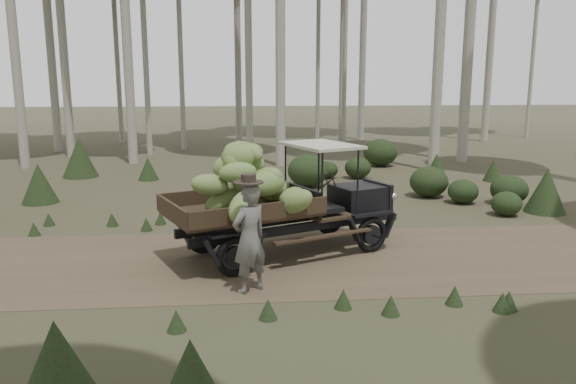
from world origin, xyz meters
The scene contains 5 objects.
ground centered at (0.00, 0.00, 0.00)m, with size 120.00×120.00×0.00m, color #473D2B.
dirt_track centered at (0.00, 0.00, 0.00)m, with size 70.00×4.00×0.01m, color brown.
banana_truck centered at (0.77, 0.25, 1.31)m, with size 4.70×3.25×2.28m.
farmer centered at (0.34, -1.50, 0.89)m, with size 0.75×0.72×1.89m.
undergrowth centered at (-0.73, -0.21, 0.53)m, with size 23.79×23.71×1.38m.
Camera 1 is at (0.22, -9.91, 3.31)m, focal length 35.00 mm.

